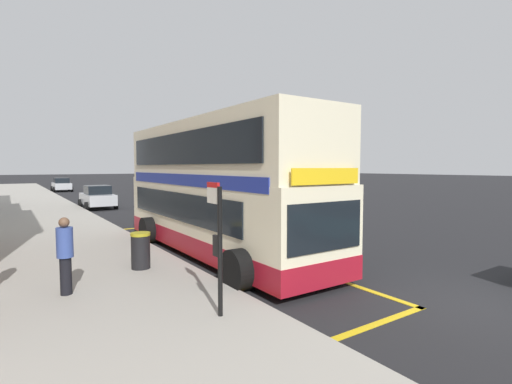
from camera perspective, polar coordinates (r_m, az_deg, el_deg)
ground_plane at (r=36.67m, az=-20.82°, el=-0.96°), size 260.00×260.00×0.00m
pavement_near at (r=35.73m, az=-31.82°, el=-1.30°), size 6.00×76.00×0.14m
double_decker_bus at (r=12.59m, az=-6.26°, el=-0.07°), size 3.23×10.48×4.40m
bus_bay_markings at (r=12.77m, az=-6.61°, el=-9.37°), size 2.81×13.61×0.01m
bus_stop_sign at (r=7.01m, az=-5.87°, el=-6.76°), size 0.09×0.51×2.49m
parked_car_silver_far at (r=35.06m, az=-12.43°, el=0.30°), size 2.09×4.20×1.62m
parked_car_silver_distant at (r=50.24m, az=-27.66°, el=1.00°), size 2.09×4.20×1.62m
parked_car_silver_across at (r=28.57m, az=-23.13°, el=-0.71°), size 2.09×4.20×1.62m
pedestrian_waiting_near_sign at (r=9.16m, az=-27.23°, el=-8.28°), size 0.34×0.34×1.70m
litter_bin at (r=10.78m, az=-17.27°, el=-8.54°), size 0.53×0.53×0.99m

